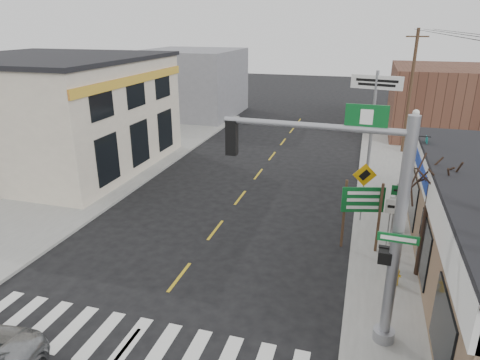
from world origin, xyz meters
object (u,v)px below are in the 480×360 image
(guide_sign, at_px, (362,207))
(bare_tree, at_px, (434,167))
(utility_pole_far, at_px, (410,91))
(fire_hydrant, at_px, (396,276))
(lamp_post, at_px, (410,163))
(traffic_signal_pole, at_px, (368,210))
(dance_center_sign, at_px, (375,97))

(guide_sign, height_order, bare_tree, bare_tree)
(utility_pole_far, bearing_deg, fire_hydrant, -100.88)
(lamp_post, relative_size, utility_pole_far, 0.64)
(bare_tree, distance_m, utility_pole_far, 16.89)
(traffic_signal_pole, relative_size, utility_pole_far, 0.81)
(traffic_signal_pole, xyz_separation_m, dance_center_sign, (0.12, 15.11, 0.65))
(guide_sign, distance_m, fire_hydrant, 3.06)
(bare_tree, bearing_deg, utility_pole_far, 88.66)
(guide_sign, xyz_separation_m, bare_tree, (2.17, -1.31, 2.30))
(traffic_signal_pole, relative_size, guide_sign, 2.33)
(lamp_post, xyz_separation_m, bare_tree, (0.37, -3.65, 1.03))
(fire_hydrant, bearing_deg, bare_tree, 49.52)
(fire_hydrant, relative_size, dance_center_sign, 0.10)
(traffic_signal_pole, bearing_deg, dance_center_sign, 91.67)
(traffic_signal_pole, bearing_deg, fire_hydrant, 69.42)
(dance_center_sign, xyz_separation_m, bare_tree, (1.97, -11.09, -0.54))
(lamp_post, distance_m, utility_pole_far, 13.31)
(utility_pole_far, bearing_deg, traffic_signal_pole, -103.83)
(guide_sign, bearing_deg, fire_hydrant, -73.94)
(traffic_signal_pole, relative_size, fire_hydrant, 10.99)
(bare_tree, bearing_deg, dance_center_sign, 100.06)
(traffic_signal_pole, height_order, utility_pole_far, utility_pole_far)
(fire_hydrant, bearing_deg, lamp_post, 84.71)
(lamp_post, bearing_deg, utility_pole_far, 62.58)
(traffic_signal_pole, height_order, fire_hydrant, traffic_signal_pole)
(fire_hydrant, xyz_separation_m, bare_tree, (0.80, 0.93, 3.85))
(guide_sign, relative_size, fire_hydrant, 4.71)
(traffic_signal_pole, bearing_deg, utility_pole_far, 85.35)
(fire_hydrant, xyz_separation_m, utility_pole_far, (1.19, 17.82, 3.99))
(dance_center_sign, bearing_deg, lamp_post, -65.10)
(dance_center_sign, bearing_deg, guide_sign, -78.37)
(dance_center_sign, relative_size, bare_tree, 1.17)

